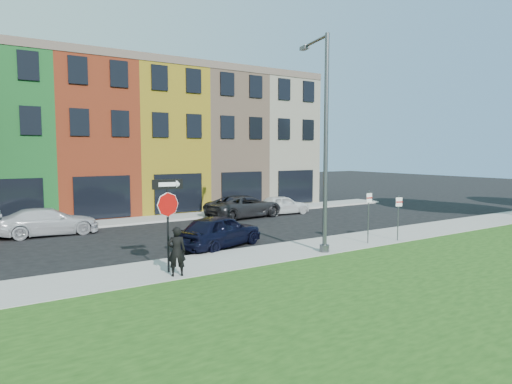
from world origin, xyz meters
TOP-DOWN VIEW (x-y plane):
  - ground at (0.00, 0.00)m, footprint 120.00×120.00m
  - sidewalk_near at (2.00, 3.00)m, footprint 40.00×3.00m
  - sidewalk_far at (-3.00, 15.00)m, footprint 40.00×2.40m
  - rowhouse_block at (-2.50, 21.18)m, footprint 30.00×10.12m
  - stop_sign at (-6.40, 2.50)m, footprint 1.04×0.24m
  - man at (-6.36, 1.90)m, footprint 0.86×0.78m
  - sedan_near at (-2.70, 5.59)m, footprint 4.61×5.55m
  - parked_car_silver at (-8.57, 13.05)m, footprint 2.31×4.99m
  - parked_car_dark at (3.17, 12.88)m, footprint 3.56×5.79m
  - parked_car_white at (6.08, 12.70)m, footprint 1.91×4.00m
  - street_lamp at (0.32, 2.13)m, footprint 0.90×2.53m
  - parking_sign_a at (3.14, 2.19)m, footprint 0.32×0.09m
  - parking_sign_b at (4.81, 1.89)m, footprint 0.30×0.15m

SIDE VIEW (x-z plane):
  - ground at x=0.00m, z-range 0.00..0.00m
  - sidewalk_near at x=2.00m, z-range 0.00..0.12m
  - sidewalk_far at x=-3.00m, z-range 0.00..0.12m
  - parked_car_white at x=6.08m, z-range 0.00..1.31m
  - parked_car_silver at x=-8.57m, z-range 0.00..1.41m
  - parked_car_dark at x=3.17m, z-range 0.00..1.46m
  - sedan_near at x=-2.70m, z-range 0.00..1.50m
  - man at x=-6.36m, z-range 0.12..1.79m
  - parking_sign_b at x=4.81m, z-range 0.39..2.50m
  - parking_sign_a at x=3.14m, z-range 0.40..2.82m
  - stop_sign at x=-6.40m, z-range 0.80..4.03m
  - street_lamp at x=0.32m, z-range 0.15..9.06m
  - rowhouse_block at x=-2.50m, z-range -0.01..9.99m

